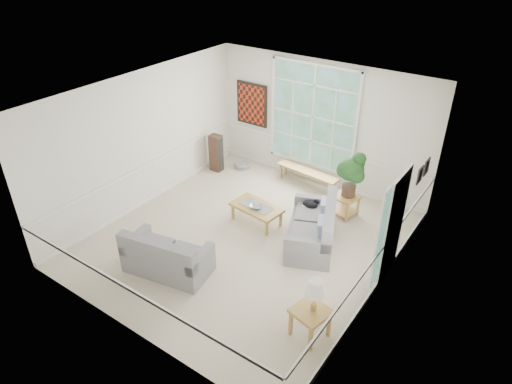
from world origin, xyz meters
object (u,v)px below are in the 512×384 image
loveseat_front (167,252)px  end_table (345,205)px  side_table (310,323)px  coffee_table (256,214)px  loveseat_right (312,224)px

loveseat_front → end_table: loveseat_front is taller
side_table → end_table: bearing=106.7°
loveseat_front → side_table: (2.90, 0.12, -0.15)m
coffee_table → side_table: size_ratio=2.06×
end_table → side_table: bearing=-73.3°
side_table → loveseat_right: bearing=118.5°
loveseat_front → coffee_table: bearing=67.6°
loveseat_right → end_table: size_ratio=3.36×
loveseat_front → coffee_table: loveseat_front is taller
coffee_table → end_table: bearing=49.4°
side_table → coffee_table: bearing=139.7°
coffee_table → side_table: (2.46, -2.09, 0.06)m
side_table → loveseat_front: bearing=-177.6°
end_table → side_table: 3.57m
loveseat_front → side_table: loveseat_front is taller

